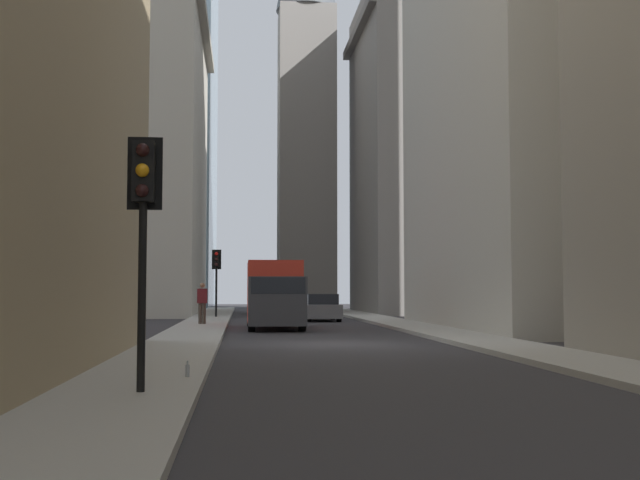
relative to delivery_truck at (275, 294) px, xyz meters
The scene contains 12 objects.
ground_plane 9.87m from the delivery_truck, behind, with size 135.00×135.00×0.00m, color #302D30.
sidewalk_right 10.24m from the delivery_truck, 162.21° to the left, with size 90.00×2.20×0.14m, color #A8A399.
sidewalk_left 11.41m from the delivery_truck, 148.59° to the right, with size 90.00×2.20×0.14m, color #A8A399.
building_left_far 26.23m from the delivery_truck, 29.52° to the right, with size 12.85×10.50×22.46m.
building_right_far 24.34m from the delivery_truck, 24.25° to the left, with size 17.52×10.50×22.05m.
church_spire 32.38m from the delivery_truck, ahead, with size 4.72×4.72×37.40m.
delivery_truck is the anchor object (origin of this frame).
hatchback_grey 8.67m from the delivery_truck, 18.92° to the right, with size 4.30×1.78×1.42m.
traffic_light_foreground 21.67m from the delivery_truck, behind, with size 0.43×0.52×3.78m.
traffic_light_midblock 11.65m from the delivery_truck, 14.04° to the left, with size 0.43×0.52×3.76m.
pedestrian 3.64m from the delivery_truck, 59.17° to the left, with size 0.26×0.44×1.80m.
discarded_bottle 19.64m from the delivery_truck, behind, with size 0.07×0.07×0.27m.
Camera 1 is at (-23.53, 2.77, 1.62)m, focal length 44.15 mm.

